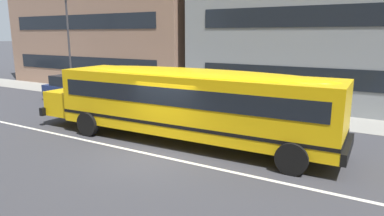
% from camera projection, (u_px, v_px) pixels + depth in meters
% --- Properties ---
extents(ground_plane, '(400.00, 400.00, 0.00)m').
position_uv_depth(ground_plane, '(155.00, 155.00, 12.17)').
color(ground_plane, '#38383D').
extents(sidewalk_far, '(120.00, 3.00, 0.01)m').
position_uv_depth(sidewalk_far, '(244.00, 111.00, 19.15)').
color(sidewalk_far, gray).
rests_on(sidewalk_far, ground_plane).
extents(lane_centreline, '(110.00, 0.16, 0.01)m').
position_uv_depth(lane_centreline, '(155.00, 155.00, 12.17)').
color(lane_centreline, silver).
rests_on(lane_centreline, ground_plane).
extents(school_bus, '(13.13, 3.12, 2.92)m').
position_uv_depth(school_bus, '(185.00, 99.00, 13.37)').
color(school_bus, yellow).
rests_on(school_bus, ground_plane).
extents(parked_car_dark_blue_far_corner, '(3.97, 2.02, 1.64)m').
position_uv_depth(parked_car_dark_blue_far_corner, '(72.00, 88.00, 21.85)').
color(parked_car_dark_blue_far_corner, navy).
rests_on(parked_car_dark_blue_far_corner, ground_plane).
extents(street_lamp, '(0.44, 0.44, 6.80)m').
position_uv_depth(street_lamp, '(68.00, 33.00, 24.14)').
color(street_lamp, '#38383D').
rests_on(street_lamp, ground_plane).
extents(apartment_block_far_left, '(17.68, 14.00, 13.30)m').
position_uv_depth(apartment_block_far_left, '(136.00, 7.00, 32.05)').
color(apartment_block_far_left, '#93705B').
rests_on(apartment_block_far_left, ground_plane).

